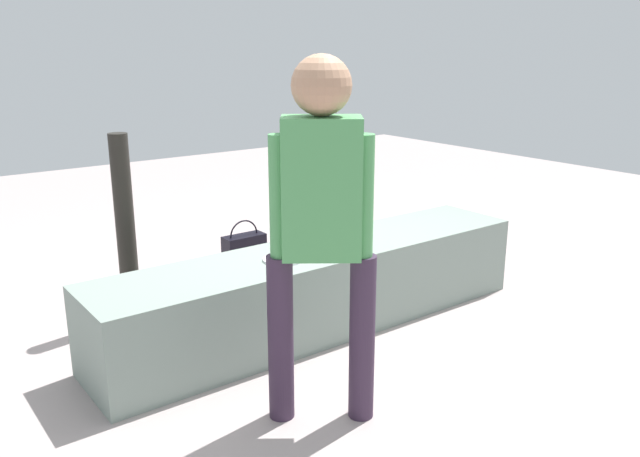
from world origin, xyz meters
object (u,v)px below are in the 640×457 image
(gift_bag, at_px, (313,228))
(party_cup_red, at_px, (192,299))
(adult_standing, at_px, (321,211))
(cake_plate, at_px, (283,256))
(water_bottle_near_gift, at_px, (362,237))
(handbag_brown_canvas, at_px, (321,260))
(child_seated, at_px, (320,212))
(cake_box_white, at_px, (232,297))
(handbag_black_leather, at_px, (244,246))

(gift_bag, xyz_separation_m, party_cup_red, (-1.38, -0.58, -0.09))
(adult_standing, distance_m, cake_plate, 0.89)
(adult_standing, bearing_deg, water_bottle_near_gift, 45.32)
(adult_standing, bearing_deg, party_cup_red, 86.17)
(cake_plate, xyz_separation_m, handbag_brown_canvas, (0.78, 0.70, -0.37))
(adult_standing, xyz_separation_m, cake_plate, (0.29, 0.72, -0.44))
(gift_bag, distance_m, water_bottle_near_gift, 0.41)
(adult_standing, bearing_deg, handbag_brown_canvas, 53.04)
(gift_bag, xyz_separation_m, water_bottle_near_gift, (0.28, -0.30, -0.05))
(child_seated, distance_m, handbag_brown_canvas, 0.98)
(handbag_brown_canvas, bearing_deg, party_cup_red, 175.29)
(child_seated, bearing_deg, cake_box_white, 113.97)
(party_cup_red, bearing_deg, gift_bag, 22.73)
(party_cup_red, bearing_deg, adult_standing, -93.83)
(cake_plate, distance_m, water_bottle_near_gift, 1.86)
(water_bottle_near_gift, xyz_separation_m, handbag_black_leather, (-0.90, 0.36, 0.00))
(adult_standing, height_order, cake_box_white, adult_standing)
(cake_plate, bearing_deg, child_seated, 11.12)
(cake_box_white, bearing_deg, handbag_brown_canvas, 3.58)
(handbag_black_leather, bearing_deg, child_seated, -101.79)
(party_cup_red, height_order, cake_box_white, same)
(cake_plate, distance_m, handbag_black_leather, 1.58)
(water_bottle_near_gift, bearing_deg, cake_plate, -144.28)
(water_bottle_near_gift, xyz_separation_m, handbag_brown_canvas, (-0.70, -0.36, 0.04))
(child_seated, distance_m, party_cup_red, 1.08)
(cake_plate, bearing_deg, handbag_brown_canvas, 41.74)
(water_bottle_near_gift, distance_m, handbag_black_leather, 0.96)
(adult_standing, xyz_separation_m, party_cup_red, (0.10, 1.50, -0.89))
(adult_standing, bearing_deg, gift_bag, 54.42)
(water_bottle_near_gift, height_order, handbag_brown_canvas, handbag_brown_canvas)
(adult_standing, xyz_separation_m, gift_bag, (1.49, 2.08, -0.80))
(cake_plate, distance_m, handbag_brown_canvas, 1.11)
(cake_box_white, relative_size, handbag_black_leather, 0.97)
(gift_bag, relative_size, party_cup_red, 3.18)
(child_seated, distance_m, handbag_black_leather, 1.51)
(cake_box_white, bearing_deg, gift_bag, 31.21)
(water_bottle_near_gift, height_order, handbag_black_leather, handbag_black_leather)
(water_bottle_near_gift, relative_size, party_cup_red, 2.00)
(child_seated, xyz_separation_m, party_cup_red, (-0.48, 0.72, -0.64))
(water_bottle_near_gift, bearing_deg, handbag_brown_canvas, -152.32)
(cake_plate, distance_m, party_cup_red, 0.92)
(cake_plate, bearing_deg, gift_bag, 48.51)
(gift_bag, distance_m, party_cup_red, 1.50)
(gift_bag, height_order, water_bottle_near_gift, gift_bag)
(child_seated, distance_m, adult_standing, 1.00)
(handbag_black_leather, xyz_separation_m, handbag_brown_canvas, (0.20, -0.72, 0.04))
(cake_plate, height_order, handbag_black_leather, cake_plate)
(party_cup_red, distance_m, handbag_brown_canvas, 0.97)
(gift_bag, height_order, cake_box_white, gift_bag)
(adult_standing, height_order, handbag_brown_canvas, adult_standing)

